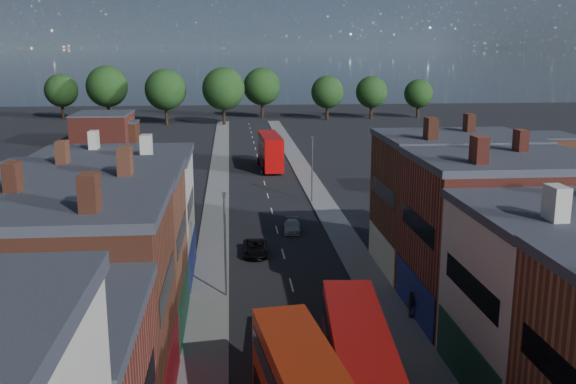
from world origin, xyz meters
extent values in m
cube|color=gray|center=(-6.50, 50.00, 0.06)|extent=(3.00, 200.00, 0.12)
cube|color=gray|center=(6.50, 50.00, 0.06)|extent=(3.00, 200.00, 0.12)
cylinder|color=slate|center=(-5.20, 30.00, 4.00)|extent=(0.16, 0.16, 8.00)
cube|color=slate|center=(-5.20, 30.00, 8.00)|extent=(0.25, 0.70, 0.25)
cylinder|color=slate|center=(5.20, 60.00, 4.00)|extent=(0.16, 0.16, 8.00)
cube|color=slate|center=(5.20, 60.00, 8.00)|extent=(0.25, 0.70, 0.25)
cube|color=#B30E0A|center=(1.50, 12.67, 2.84)|extent=(3.78, 12.44, 4.90)
cube|color=black|center=(1.50, 12.67, 4.01)|extent=(3.76, 11.46, 1.00)
cylinder|color=black|center=(0.44, 16.69, 0.56)|extent=(0.42, 1.14, 1.11)
cylinder|color=black|center=(3.21, 16.46, 0.56)|extent=(0.42, 1.14, 1.11)
cube|color=#BD0808|center=(1.50, 82.83, 2.92)|extent=(3.36, 12.68, 5.03)
cube|color=black|center=(1.50, 82.83, 1.94)|extent=(3.38, 11.68, 1.03)
cube|color=black|center=(1.50, 82.83, 4.12)|extent=(3.38, 11.68, 1.03)
cylinder|color=black|center=(0.23, 78.75, 0.57)|extent=(0.39, 1.16, 1.14)
cylinder|color=black|center=(3.09, 78.86, 0.57)|extent=(0.39, 1.16, 1.14)
cylinder|color=black|center=(-0.09, 86.80, 0.57)|extent=(0.39, 1.16, 1.14)
cylinder|color=black|center=(2.77, 86.91, 0.57)|extent=(0.39, 1.16, 1.14)
imported|color=black|center=(-2.57, 39.94, 0.66)|extent=(2.24, 4.77, 1.32)
imported|color=silver|center=(1.52, 47.25, 0.59)|extent=(2.02, 4.20, 1.18)
imported|color=#4F4C44|center=(7.70, 24.75, 1.07)|extent=(0.83, 1.22, 1.90)
camera|label=1|loc=(-4.62, -16.30, 18.56)|focal=40.00mm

